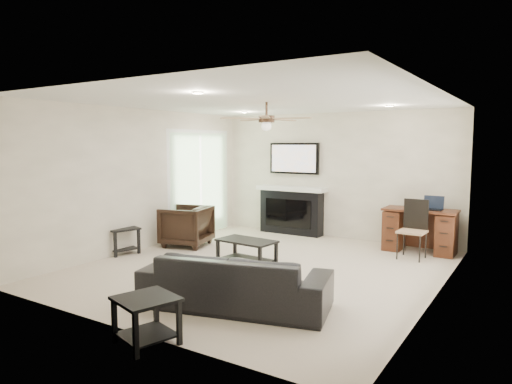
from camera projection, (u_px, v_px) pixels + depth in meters
room_shell at (276, 157)px, 6.75m from camera, size 5.50×5.54×2.52m
sofa at (235, 280)px, 5.25m from camera, size 2.29×1.35×0.63m
armchair at (186, 226)px, 8.43m from camera, size 0.99×0.97×0.75m
coffee_table at (247, 252)px, 7.08m from camera, size 0.94×0.57×0.40m
end_table_near at (147, 321)px, 4.29m from camera, size 0.65×0.65×0.45m
end_table_left at (122, 240)px, 7.85m from camera, size 0.62×0.62×0.45m
fireplace_unit at (291, 189)px, 9.50m from camera, size 1.52×0.34×1.91m
desk at (420, 231)px, 7.93m from camera, size 1.22×0.56×0.76m
desk_chair at (412, 230)px, 7.45m from camera, size 0.44×0.46×0.97m
laptop at (433, 203)px, 7.75m from camera, size 0.33×0.24×0.23m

